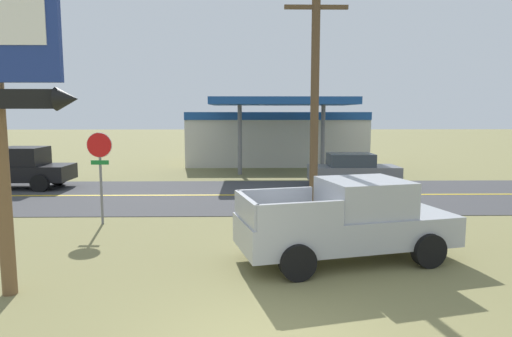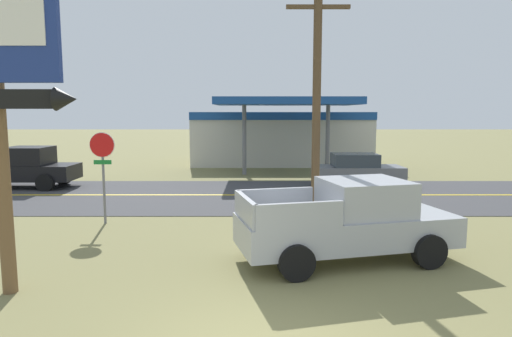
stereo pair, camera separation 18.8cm
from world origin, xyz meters
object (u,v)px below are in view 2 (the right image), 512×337
Objects in this scene: gas_station at (279,136)px; pickup_black_on_road at (19,168)px; car_grey_near_lane at (355,170)px; stop_sign at (101,161)px; pickup_silver_parked_on_lawn at (347,221)px; utility_pole at (315,87)px.

gas_station reaches higher than pickup_black_on_road.
pickup_black_on_road is at bearing -141.24° from gas_station.
pickup_black_on_road is 15.95m from car_grey_near_lane.
stop_sign is 0.25× the size of gas_station.
pickup_silver_parked_on_lawn is (0.52, -20.93, -0.98)m from gas_station.
stop_sign is 18.52m from gas_station.
stop_sign is at bearing -110.94° from gas_station.
stop_sign is 0.57× the size of pickup_black_on_road.
car_grey_near_lane is (3.07, -10.34, -1.11)m from gas_station.
car_grey_near_lane is (15.95, 0.00, -0.13)m from pickup_black_on_road.
gas_station is at bearing 90.47° from utility_pole.
utility_pole is 1.91× the size of car_grey_near_lane.
gas_station is 2.17× the size of pickup_silver_parked_on_lawn.
utility_pole is at bearing -28.85° from pickup_black_on_road.
pickup_silver_parked_on_lawn is at bearing -83.69° from utility_pole.
pickup_silver_parked_on_lawn is (7.14, -3.64, -1.06)m from stop_sign.
gas_station is 2.86× the size of car_grey_near_lane.
car_grey_near_lane is at bearing 67.84° from utility_pole.
stop_sign is at bearing -47.97° from pickup_black_on_road.
utility_pole is at bearing 96.31° from pickup_silver_parked_on_lawn.
stop_sign is at bearing 152.98° from pickup_silver_parked_on_lawn.
utility_pole is 4.81m from pickup_silver_parked_on_lawn.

